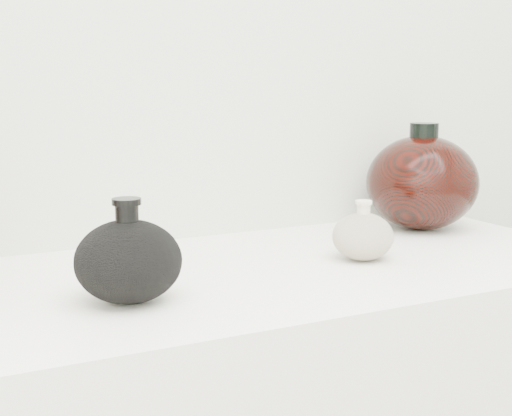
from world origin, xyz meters
name	(u,v)px	position (x,y,z in m)	size (l,w,h in m)	color
black_gourd_vase	(128,260)	(-0.20, 0.88, 0.95)	(0.15, 0.15, 0.14)	black
cream_gourd_vase	(363,236)	(0.20, 0.92, 0.94)	(0.11, 0.11, 0.10)	beige
right_round_pot	(422,182)	(0.44, 1.07, 0.99)	(0.25, 0.25, 0.20)	black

